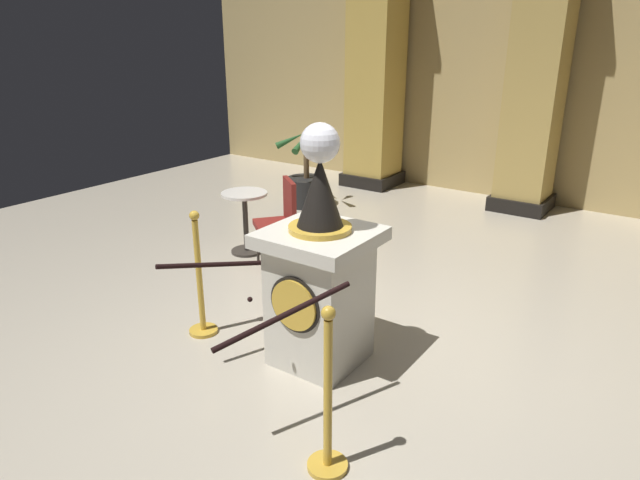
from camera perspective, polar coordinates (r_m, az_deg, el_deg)
The scene contains 11 objects.
ground_plane at distance 4.59m, azimuth 2.53°, elevation -11.06°, with size 12.33×12.33×0.00m, color #B2A893.
back_wall at distance 8.82m, azimuth 22.30°, elevation 16.71°, with size 12.33×0.16×4.12m, color tan.
pedestal_clock at distance 4.14m, azimuth -0.03°, elevation -3.78°, with size 0.76×0.76×1.83m.
stanchion_near at distance 4.76m, azimuth -12.05°, elevation -5.13°, with size 0.24×0.24×1.08m.
stanchion_far at distance 3.30m, azimuth 0.79°, elevation -17.35°, with size 0.24×0.24×1.05m.
velvet_rope at distance 3.79m, azimuth -7.19°, elevation -4.81°, with size 1.27×1.25×0.22m.
column_left at distance 9.24m, azimuth 5.72°, elevation 17.55°, with size 0.85×0.85×3.95m.
column_centre_rear at distance 8.31m, azimuth 21.30°, elevation 16.04°, with size 0.81×0.81×3.95m.
potted_palm_left at distance 8.24m, azimuth -1.37°, elevation 5.67°, with size 0.83×0.85×1.16m.
cafe_table at distance 6.41m, azimuth -7.60°, elevation 2.55°, with size 0.52×0.52×0.72m.
cafe_chair_red at distance 5.94m, azimuth -3.96°, elevation 2.44°, with size 0.56×0.56×0.96m.
Camera 1 is at (2.09, -3.32, 2.39)m, focal length 31.50 mm.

